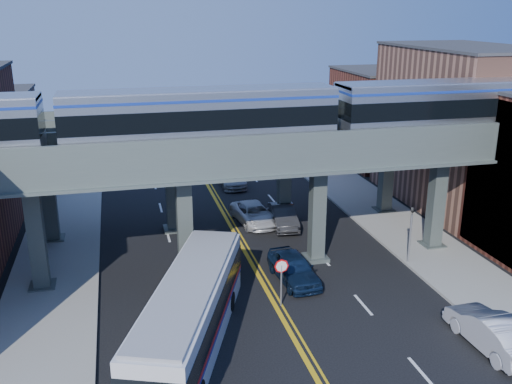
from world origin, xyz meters
TOP-DOWN VIEW (x-y plane):
  - ground at (0.00, 0.00)m, footprint 120.00×120.00m
  - sidewalk_west at (-11.50, 10.00)m, footprint 5.00×70.00m
  - sidewalk_east at (11.50, 10.00)m, footprint 5.00×70.00m
  - building_east_b at (18.50, 16.00)m, footprint 8.00×14.00m
  - building_east_c at (18.50, 29.00)m, footprint 8.00×10.00m
  - elevated_viaduct_near at (0.00, 8.00)m, footprint 52.00×3.60m
  - elevated_viaduct_far at (0.00, 15.00)m, footprint 52.00×3.60m
  - transit_train at (-2.89, 8.00)m, footprint 45.82×2.87m
  - stop_sign at (0.30, 3.00)m, footprint 0.76×0.09m
  - traffic_signal at (9.20, 6.00)m, footprint 0.15×0.18m
  - transit_bus at (-4.74, 0.37)m, footprint 6.96×12.42m
  - car_lane_a at (1.80, 5.56)m, footprint 2.27×4.88m
  - car_lane_b at (3.66, 13.90)m, footprint 2.09×4.73m
  - car_lane_c at (1.80, 15.01)m, footprint 2.91×5.27m
  - car_lane_d at (2.04, 24.46)m, footprint 2.05×4.97m
  - car_parked_curb at (8.50, -2.99)m, footprint 1.92×5.11m

SIDE VIEW (x-z plane):
  - ground at x=0.00m, z-range 0.00..0.00m
  - sidewalk_west at x=-11.50m, z-range 0.00..0.16m
  - sidewalk_east at x=11.50m, z-range 0.00..0.16m
  - car_lane_c at x=1.80m, z-range 0.00..1.40m
  - car_lane_d at x=2.04m, z-range 0.00..1.44m
  - car_lane_b at x=3.66m, z-range 0.00..1.51m
  - car_lane_a at x=1.80m, z-range 0.00..1.62m
  - car_parked_curb at x=8.50m, z-range 0.00..1.67m
  - transit_bus at x=-4.74m, z-range 0.04..3.20m
  - stop_sign at x=0.30m, z-range 0.44..3.07m
  - traffic_signal at x=9.20m, z-range 0.25..4.35m
  - building_east_c at x=18.50m, z-range 0.00..9.00m
  - building_east_b at x=18.50m, z-range 0.00..12.00m
  - elevated_viaduct_near at x=0.00m, z-range 2.77..10.17m
  - elevated_viaduct_far at x=0.00m, z-range 2.77..10.17m
  - transit_train at x=-2.89m, z-range 7.54..10.88m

